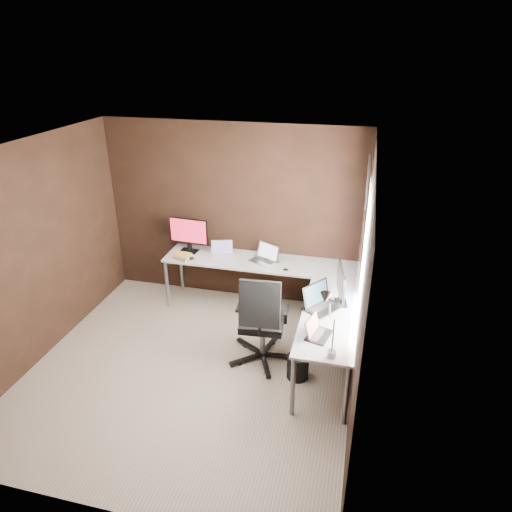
% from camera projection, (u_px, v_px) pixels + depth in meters
% --- Properties ---
extents(room, '(3.60, 3.60, 2.50)m').
position_uv_depth(room, '(217.00, 271.00, 4.68)').
color(room, '#BBAE92').
rests_on(room, ground).
extents(desk, '(2.65, 2.25, 0.73)m').
position_uv_depth(desk, '(282.00, 283.00, 5.69)').
color(desk, silver).
rests_on(desk, ground).
extents(drawer_pedestal, '(0.42, 0.50, 0.60)m').
position_uv_depth(drawer_pedestal, '(328.00, 311.00, 5.82)').
color(drawer_pedestal, silver).
rests_on(drawer_pedestal, ground).
extents(monitor_left, '(0.56, 0.17, 0.49)m').
position_uv_depth(monitor_left, '(189.00, 233.00, 6.33)').
color(monitor_left, black).
rests_on(monitor_left, desk).
extents(monitor_right, '(0.16, 0.54, 0.44)m').
position_uv_depth(monitor_right, '(341.00, 284.00, 5.05)').
color(monitor_right, black).
rests_on(monitor_right, desk).
extents(laptop_white, '(0.34, 0.28, 0.20)m').
position_uv_depth(laptop_white, '(222.00, 252.00, 6.29)').
color(laptop_white, silver).
rests_on(laptop_white, desk).
extents(laptop_silver, '(0.43, 0.38, 0.23)m').
position_uv_depth(laptop_silver, '(265.00, 258.00, 6.12)').
color(laptop_silver, silver).
rests_on(laptop_silver, desk).
extents(laptop_black_big, '(0.46, 0.49, 0.27)m').
position_uv_depth(laptop_black_big, '(320.00, 302.00, 5.07)').
color(laptop_black_big, black).
rests_on(laptop_black_big, desk).
extents(laptop_black_small, '(0.28, 0.34, 0.20)m').
position_uv_depth(laptop_black_small, '(317.00, 331.00, 4.58)').
color(laptop_black_small, black).
rests_on(laptop_black_small, desk).
extents(book_stack, '(0.27, 0.24, 0.07)m').
position_uv_depth(book_stack, '(183.00, 256.00, 6.20)').
color(book_stack, '#9B7E53').
rests_on(book_stack, desk).
extents(mouse_left, '(0.10, 0.07, 0.03)m').
position_uv_depth(mouse_left, '(191.00, 258.00, 6.18)').
color(mouse_left, black).
rests_on(mouse_left, desk).
extents(mouse_corner, '(0.08, 0.06, 0.03)m').
position_uv_depth(mouse_corner, '(286.00, 270.00, 5.89)').
color(mouse_corner, black).
rests_on(mouse_corner, desk).
extents(desk_lamp, '(0.20, 0.23, 0.64)m').
position_uv_depth(desk_lamp, '(328.00, 316.00, 4.18)').
color(desk_lamp, slate).
rests_on(desk_lamp, desk).
extents(office_chair, '(0.64, 0.64, 1.14)m').
position_uv_depth(office_chair, '(262.00, 336.00, 5.27)').
color(office_chair, black).
rests_on(office_chair, ground).
extents(wastebasket, '(0.25, 0.25, 0.28)m').
position_uv_depth(wastebasket, '(298.00, 367.00, 5.07)').
color(wastebasket, black).
rests_on(wastebasket, ground).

